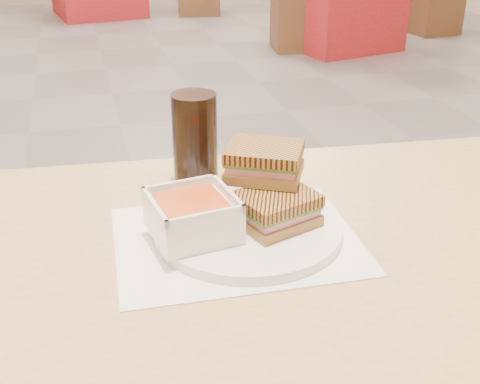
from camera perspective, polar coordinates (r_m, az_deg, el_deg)
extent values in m
cube|color=tan|center=(0.90, 5.19, -5.67)|extent=(1.25, 0.80, 0.03)
cube|color=white|center=(0.90, -0.31, -4.46)|extent=(0.36, 0.28, 0.00)
cylinder|color=white|center=(0.91, 0.74, -3.37)|extent=(0.28, 0.28, 0.01)
cube|color=white|center=(0.88, -4.37, -2.52)|extent=(0.13, 0.13, 0.05)
cube|color=orange|center=(0.86, -4.43, -0.97)|extent=(0.10, 0.10, 0.01)
cube|color=white|center=(0.88, -1.13, -0.11)|extent=(0.02, 0.11, 0.01)
cube|color=white|center=(0.85, -7.86, -1.41)|extent=(0.02, 0.11, 0.01)
cube|color=white|center=(0.91, -5.59, 0.66)|extent=(0.11, 0.02, 0.01)
cube|color=white|center=(0.82, -3.15, -2.32)|extent=(0.11, 0.02, 0.01)
cube|color=olive|center=(0.91, 3.34, -2.46)|extent=(0.13, 0.12, 0.02)
cube|color=#CD7B8A|center=(0.90, 3.36, -1.71)|extent=(0.12, 0.11, 0.01)
cube|color=#386B23|center=(0.90, 3.37, -1.26)|extent=(0.13, 0.12, 0.01)
cube|color=olive|center=(0.89, 3.39, -0.65)|extent=(0.13, 0.12, 0.02)
cube|color=olive|center=(0.94, 2.24, 1.91)|extent=(0.14, 0.13, 0.02)
cube|color=#CD7B8A|center=(0.93, 2.25, 2.68)|extent=(0.13, 0.12, 0.01)
cube|color=#386B23|center=(0.93, 2.26, 3.15)|extent=(0.14, 0.13, 0.01)
cube|color=olive|center=(0.92, 2.27, 3.78)|extent=(0.14, 0.13, 0.02)
cylinder|color=black|center=(1.04, -4.17, 4.76)|extent=(0.08, 0.08, 0.16)
cube|color=#A9252D|center=(5.40, 9.17, 16.74)|extent=(0.96, 0.96, 0.71)
cube|color=brown|center=(5.32, 5.48, 15.55)|extent=(0.48, 0.48, 0.48)
cube|color=brown|center=(6.17, 17.33, 15.92)|extent=(0.45, 0.45, 0.46)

